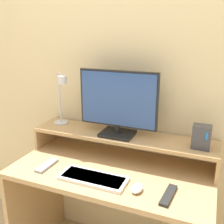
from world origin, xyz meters
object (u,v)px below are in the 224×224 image
keyboard (93,178)px  mouse (137,188)px  desk_lamp (61,98)px  remote_secondary (168,195)px  monitor (118,103)px  remote_control (47,165)px  router_dock (201,137)px

keyboard → mouse: mouse is taller
mouse → desk_lamp: bearing=153.1°
desk_lamp → mouse: 0.79m
mouse → remote_secondary: (0.16, 0.02, -0.01)m
monitor → mouse: 0.52m
mouse → remote_control: mouse is taller
keyboard → remote_control: 0.33m
router_dock → mouse: router_dock is taller
mouse → remote_control: size_ratio=0.51×
remote_secondary → keyboard: bearing=-179.4°
router_dock → monitor: bearing=179.2°
remote_control → remote_secondary: (0.74, -0.02, 0.00)m
remote_secondary → remote_control: bearing=178.3°
desk_lamp → remote_control: bearing=-78.8°
remote_secondary → monitor: bearing=142.2°
router_dock → mouse: 0.46m
keyboard → remote_control: bearing=175.5°
remote_control → mouse: bearing=-3.6°
monitor → keyboard: monitor is taller
desk_lamp → router_dock: size_ratio=2.69×
keyboard → router_dock: bearing=29.4°
monitor → desk_lamp: 0.41m
monitor → router_dock: size_ratio=3.67×
mouse → keyboard: bearing=177.5°
monitor → mouse: monitor is taller
monitor → router_dock: monitor is taller
monitor → router_dock: 0.52m
desk_lamp → remote_secondary: bearing=-21.2°
desk_lamp → mouse: bearing=-26.9°
keyboard → remote_control: keyboard is taller
remote_control → keyboard: bearing=-4.5°
desk_lamp → remote_control: 0.46m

